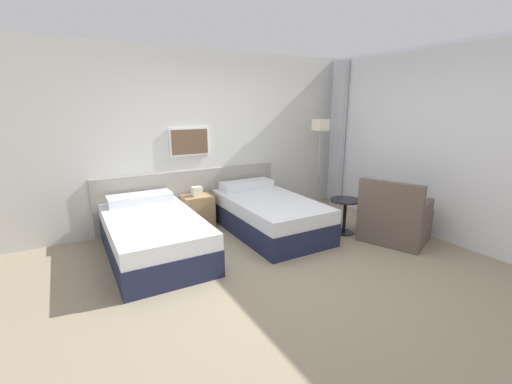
{
  "coord_description": "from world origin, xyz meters",
  "views": [
    {
      "loc": [
        -2.14,
        -3.02,
        1.9
      ],
      "look_at": [
        0.19,
        1.09,
        0.67
      ],
      "focal_mm": 24.0,
      "sensor_mm": 36.0,
      "label": 1
    }
  ],
  "objects_px": {
    "side_table": "(345,210)",
    "bed_near_door": "(154,235)",
    "floor_lamp": "(320,136)",
    "bed_near_window": "(269,214)",
    "nightstand": "(198,211)",
    "armchair": "(394,221)"
  },
  "relations": [
    {
      "from": "side_table",
      "to": "bed_near_door",
      "type": "bearing_deg",
      "value": 166.92
    },
    {
      "from": "floor_lamp",
      "to": "bed_near_door",
      "type": "bearing_deg",
      "value": -170.66
    },
    {
      "from": "bed_near_door",
      "to": "bed_near_window",
      "type": "xyz_separation_m",
      "value": [
        1.72,
        0.0,
        0.0
      ]
    },
    {
      "from": "floor_lamp",
      "to": "side_table",
      "type": "height_order",
      "value": "floor_lamp"
    },
    {
      "from": "nightstand",
      "to": "floor_lamp",
      "type": "xyz_separation_m",
      "value": [
        2.22,
        -0.22,
        1.07
      ]
    },
    {
      "from": "floor_lamp",
      "to": "armchair",
      "type": "height_order",
      "value": "floor_lamp"
    },
    {
      "from": "floor_lamp",
      "to": "side_table",
      "type": "distance_m",
      "value": 1.54
    },
    {
      "from": "bed_near_window",
      "to": "nightstand",
      "type": "height_order",
      "value": "same"
    },
    {
      "from": "bed_near_window",
      "to": "side_table",
      "type": "xyz_separation_m",
      "value": [
        0.95,
        -0.62,
        0.1
      ]
    },
    {
      "from": "nightstand",
      "to": "side_table",
      "type": "height_order",
      "value": "nightstand"
    },
    {
      "from": "nightstand",
      "to": "armchair",
      "type": "height_order",
      "value": "armchair"
    },
    {
      "from": "bed_near_door",
      "to": "nightstand",
      "type": "bearing_deg",
      "value": 40.2
    },
    {
      "from": "bed_near_door",
      "to": "floor_lamp",
      "type": "xyz_separation_m",
      "value": [
        3.08,
        0.51,
        1.07
      ]
    },
    {
      "from": "bed_near_door",
      "to": "armchair",
      "type": "height_order",
      "value": "armchair"
    },
    {
      "from": "bed_near_window",
      "to": "bed_near_door",
      "type": "bearing_deg",
      "value": 180.0
    },
    {
      "from": "floor_lamp",
      "to": "nightstand",
      "type": "bearing_deg",
      "value": 174.34
    },
    {
      "from": "bed_near_door",
      "to": "armchair",
      "type": "distance_m",
      "value": 3.29
    },
    {
      "from": "nightstand",
      "to": "floor_lamp",
      "type": "height_order",
      "value": "floor_lamp"
    },
    {
      "from": "nightstand",
      "to": "floor_lamp",
      "type": "bearing_deg",
      "value": -5.66
    },
    {
      "from": "bed_near_window",
      "to": "side_table",
      "type": "height_order",
      "value": "bed_near_window"
    },
    {
      "from": "bed_near_window",
      "to": "floor_lamp",
      "type": "bearing_deg",
      "value": 20.41
    },
    {
      "from": "armchair",
      "to": "bed_near_door",
      "type": "bearing_deg",
      "value": 46.6
    }
  ]
}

